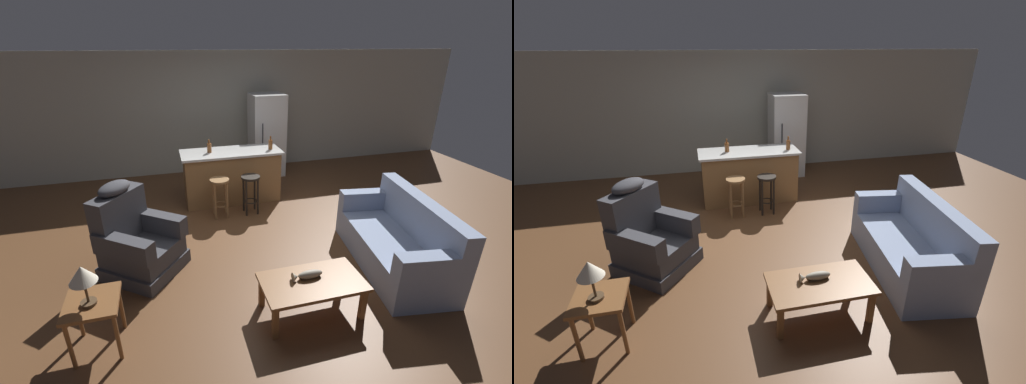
% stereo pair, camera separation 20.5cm
% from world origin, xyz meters
% --- Properties ---
extents(ground_plane, '(12.00, 12.00, 0.00)m').
position_xyz_m(ground_plane, '(0.00, 0.00, 0.00)').
color(ground_plane, brown).
extents(back_wall, '(12.00, 0.05, 2.60)m').
position_xyz_m(back_wall, '(0.00, 3.12, 1.30)').
color(back_wall, '#B2B2A3').
rests_on(back_wall, ground_plane).
extents(coffee_table, '(1.10, 0.60, 0.42)m').
position_xyz_m(coffee_table, '(0.22, -1.80, 0.36)').
color(coffee_table, brown).
rests_on(coffee_table, ground_plane).
extents(fish_figurine, '(0.34, 0.10, 0.10)m').
position_xyz_m(fish_figurine, '(0.18, -1.74, 0.46)').
color(fish_figurine, '#4C3823').
rests_on(fish_figurine, coffee_table).
extents(couch, '(1.12, 2.01, 0.94)m').
position_xyz_m(couch, '(1.67, -1.25, 0.34)').
color(couch, '#8493B2').
rests_on(couch, ground_plane).
extents(recliner_near_lamp, '(1.18, 1.18, 1.20)m').
position_xyz_m(recliner_near_lamp, '(-1.61, -0.48, 0.42)').
color(recliner_near_lamp, '#3D3D42').
rests_on(recliner_near_lamp, ground_plane).
extents(end_table, '(0.48, 0.48, 0.56)m').
position_xyz_m(end_table, '(-1.95, -1.69, 0.46)').
color(end_table, brown).
rests_on(end_table, ground_plane).
extents(table_lamp, '(0.24, 0.24, 0.41)m').
position_xyz_m(table_lamp, '(-1.96, -1.72, 0.87)').
color(table_lamp, '#4C3823').
rests_on(table_lamp, end_table).
extents(kitchen_island, '(1.80, 0.70, 0.95)m').
position_xyz_m(kitchen_island, '(0.00, 1.35, 0.48)').
color(kitchen_island, olive).
rests_on(kitchen_island, ground_plane).
extents(bar_stool_left, '(0.32, 0.32, 0.68)m').
position_xyz_m(bar_stool_left, '(-0.33, 0.72, 0.47)').
color(bar_stool_left, olive).
rests_on(bar_stool_left, ground_plane).
extents(bar_stool_right, '(0.32, 0.32, 0.68)m').
position_xyz_m(bar_stool_right, '(0.20, 0.72, 0.47)').
color(bar_stool_right, black).
rests_on(bar_stool_right, ground_plane).
extents(refrigerator, '(0.70, 0.69, 1.76)m').
position_xyz_m(refrigerator, '(1.04, 2.55, 0.88)').
color(refrigerator, white).
rests_on(refrigerator, ground_plane).
extents(bottle_tall_green, '(0.08, 0.08, 0.25)m').
position_xyz_m(bottle_tall_green, '(0.72, 1.27, 1.04)').
color(bottle_tall_green, brown).
rests_on(bottle_tall_green, kitchen_island).
extents(bottle_short_amber, '(0.08, 0.08, 0.23)m').
position_xyz_m(bottle_short_amber, '(-0.38, 1.38, 1.04)').
color(bottle_short_amber, brown).
rests_on(bottle_short_amber, kitchen_island).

